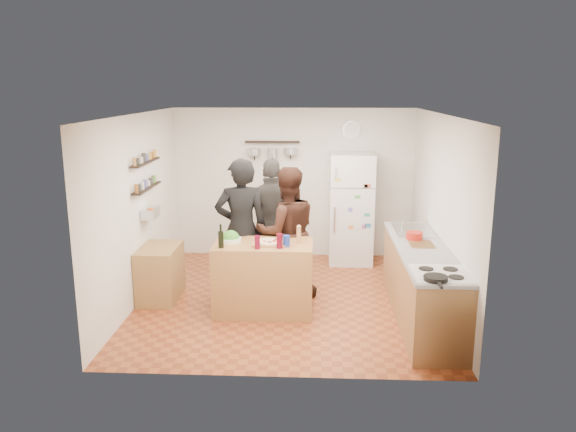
# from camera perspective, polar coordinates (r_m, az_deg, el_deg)

# --- Properties ---
(room_shell) EXTENTS (4.20, 4.20, 4.20)m
(room_shell) POSITION_cam_1_polar(r_m,az_deg,el_deg) (7.78, 0.10, 1.20)
(room_shell) COLOR brown
(room_shell) RESTS_ON ground
(prep_island) EXTENTS (1.25, 0.72, 0.91)m
(prep_island) POSITION_cam_1_polar(r_m,az_deg,el_deg) (7.25, -2.50, -6.25)
(prep_island) COLOR #A2743B
(prep_island) RESTS_ON floor
(pizza_board) EXTENTS (0.42, 0.34, 0.02)m
(pizza_board) POSITION_cam_1_polar(r_m,az_deg,el_deg) (7.08, -1.90, -2.77)
(pizza_board) COLOR olive
(pizza_board) RESTS_ON prep_island
(pizza) EXTENTS (0.34, 0.34, 0.02)m
(pizza) POSITION_cam_1_polar(r_m,az_deg,el_deg) (7.08, -1.90, -2.62)
(pizza) COLOR beige
(pizza) RESTS_ON pizza_board
(salad_bowl) EXTENTS (0.27, 0.27, 0.05)m
(salad_bowl) POSITION_cam_1_polar(r_m,az_deg,el_deg) (7.20, -5.83, -2.42)
(salad_bowl) COLOR white
(salad_bowl) RESTS_ON prep_island
(wine_bottle) EXTENTS (0.07, 0.07, 0.21)m
(wine_bottle) POSITION_cam_1_polar(r_m,az_deg,el_deg) (6.94, -6.83, -2.41)
(wine_bottle) COLOR black
(wine_bottle) RESTS_ON prep_island
(wine_glass_near) EXTENTS (0.07, 0.07, 0.16)m
(wine_glass_near) POSITION_cam_1_polar(r_m,az_deg,el_deg) (6.86, -3.14, -2.68)
(wine_glass_near) COLOR #57071D
(wine_glass_near) RESTS_ON prep_island
(wine_glass_far) EXTENTS (0.08, 0.08, 0.18)m
(wine_glass_far) POSITION_cam_1_polar(r_m,az_deg,el_deg) (6.88, -0.87, -2.54)
(wine_glass_far) COLOR #510715
(wine_glass_far) RESTS_ON prep_island
(pepper_mill) EXTENTS (0.06, 0.06, 0.19)m
(pepper_mill) POSITION_cam_1_polar(r_m,az_deg,el_deg) (7.11, 1.11, -2.01)
(pepper_mill) COLOR #AC7748
(pepper_mill) RESTS_ON prep_island
(salt_canister) EXTENTS (0.09, 0.09, 0.14)m
(salt_canister) POSITION_cam_1_polar(r_m,az_deg,el_deg) (6.96, -0.17, -2.55)
(salt_canister) COLOR navy
(salt_canister) RESTS_ON prep_island
(person_left) EXTENTS (0.79, 0.61, 1.94)m
(person_left) POSITION_cam_1_polar(r_m,az_deg,el_deg) (7.59, -4.77, -1.34)
(person_left) COLOR black
(person_left) RESTS_ON floor
(person_center) EXTENTS (1.03, 0.89, 1.81)m
(person_center) POSITION_cam_1_polar(r_m,az_deg,el_deg) (7.64, -0.12, -1.69)
(person_center) COLOR black
(person_center) RESTS_ON floor
(person_back) EXTENTS (1.13, 0.58, 1.84)m
(person_back) POSITION_cam_1_polar(r_m,az_deg,el_deg) (8.19, -1.52, -0.57)
(person_back) COLOR #2E2B29
(person_back) RESTS_ON floor
(counter_run) EXTENTS (0.63, 2.63, 0.90)m
(counter_run) POSITION_cam_1_polar(r_m,az_deg,el_deg) (7.22, 13.44, -6.75)
(counter_run) COLOR #9E7042
(counter_run) RESTS_ON floor
(stove_top) EXTENTS (0.60, 0.62, 0.02)m
(stove_top) POSITION_cam_1_polar(r_m,az_deg,el_deg) (6.19, 15.25, -5.72)
(stove_top) COLOR white
(stove_top) RESTS_ON counter_run
(skillet) EXTENTS (0.24, 0.24, 0.05)m
(skillet) POSITION_cam_1_polar(r_m,az_deg,el_deg) (5.95, 14.78, -6.13)
(skillet) COLOR black
(skillet) RESTS_ON stove_top
(sink) EXTENTS (0.50, 0.80, 0.03)m
(sink) POSITION_cam_1_polar(r_m,az_deg,el_deg) (7.88, 12.52, -1.47)
(sink) COLOR silver
(sink) RESTS_ON counter_run
(cutting_board) EXTENTS (0.30, 0.40, 0.02)m
(cutting_board) POSITION_cam_1_polar(r_m,az_deg,el_deg) (7.23, 13.40, -2.88)
(cutting_board) COLOR brown
(cutting_board) RESTS_ON counter_run
(red_bowl) EXTENTS (0.21, 0.21, 0.09)m
(red_bowl) POSITION_cam_1_polar(r_m,az_deg,el_deg) (7.44, 12.71, -1.95)
(red_bowl) COLOR #B11E14
(red_bowl) RESTS_ON counter_run
(fridge) EXTENTS (0.70, 0.68, 1.80)m
(fridge) POSITION_cam_1_polar(r_m,az_deg,el_deg) (9.20, 6.43, 0.76)
(fridge) COLOR white
(fridge) RESTS_ON floor
(wall_clock) EXTENTS (0.30, 0.03, 0.30)m
(wall_clock) POSITION_cam_1_polar(r_m,az_deg,el_deg) (9.34, 6.50, 8.71)
(wall_clock) COLOR silver
(wall_clock) RESTS_ON back_wall
(spice_shelf_lower) EXTENTS (0.12, 1.00, 0.02)m
(spice_shelf_lower) POSITION_cam_1_polar(r_m,az_deg,el_deg) (7.88, -14.14, 2.80)
(spice_shelf_lower) COLOR black
(spice_shelf_lower) RESTS_ON left_wall
(spice_shelf_upper) EXTENTS (0.12, 1.00, 0.02)m
(spice_shelf_upper) POSITION_cam_1_polar(r_m,az_deg,el_deg) (7.83, -14.28, 5.32)
(spice_shelf_upper) COLOR black
(spice_shelf_upper) RESTS_ON left_wall
(produce_basket) EXTENTS (0.18, 0.35, 0.14)m
(produce_basket) POSITION_cam_1_polar(r_m,az_deg,el_deg) (7.94, -13.79, 0.32)
(produce_basket) COLOR silver
(produce_basket) RESTS_ON left_wall
(side_table) EXTENTS (0.50, 0.80, 0.73)m
(side_table) POSITION_cam_1_polar(r_m,az_deg,el_deg) (7.88, -12.85, -5.65)
(side_table) COLOR olive
(side_table) RESTS_ON floor
(pot_rack) EXTENTS (0.90, 0.04, 0.04)m
(pot_rack) POSITION_cam_1_polar(r_m,az_deg,el_deg) (9.29, -1.60, 7.52)
(pot_rack) COLOR black
(pot_rack) RESTS_ON back_wall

